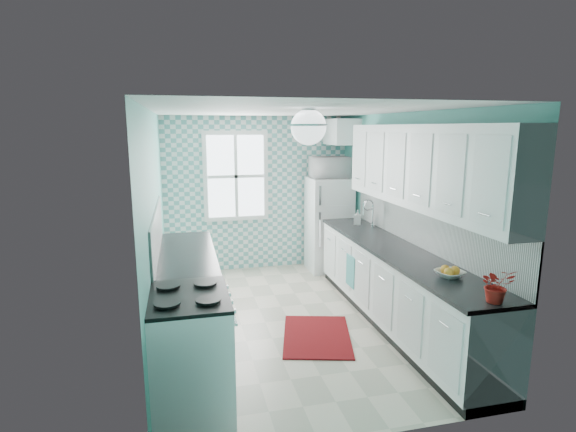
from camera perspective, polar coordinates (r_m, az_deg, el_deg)
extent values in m
cube|color=beige|center=(5.65, 0.10, -13.16)|extent=(3.00, 4.40, 0.02)
cube|color=white|center=(5.15, 0.11, 13.33)|extent=(3.00, 4.40, 0.02)
cube|color=#5AB8AB|center=(7.39, -3.93, 2.85)|extent=(3.00, 0.02, 2.50)
cube|color=#5AB8AB|center=(3.22, 9.49, -8.31)|extent=(3.00, 0.02, 2.50)
cube|color=#5AB8AB|center=(5.12, -16.55, -1.32)|extent=(0.02, 4.40, 2.50)
cube|color=#5AB8AB|center=(5.79, 14.79, 0.19)|extent=(0.02, 4.40, 2.50)
cube|color=#5EA5A3|center=(7.37, -3.90, 2.82)|extent=(3.00, 0.01, 2.50)
cube|color=white|center=(7.26, -6.64, 5.04)|extent=(1.04, 0.05, 1.44)
cube|color=white|center=(7.24, -6.62, 5.02)|extent=(0.90, 0.02, 1.30)
cube|color=white|center=(5.45, 16.53, -1.17)|extent=(0.02, 3.60, 0.51)
cube|color=white|center=(5.06, -16.31, -2.09)|extent=(0.02, 2.15, 0.51)
cube|color=white|center=(5.10, 16.59, 6.03)|extent=(0.33, 3.20, 0.90)
cube|color=white|center=(7.28, 6.80, 10.57)|extent=(0.40, 0.74, 0.40)
cylinder|color=silver|center=(4.37, 2.64, 13.31)|extent=(0.14, 0.14, 0.04)
cylinder|color=silver|center=(4.37, 2.64, 12.39)|extent=(0.02, 0.02, 0.12)
sphere|color=white|center=(4.37, 2.63, 11.21)|extent=(0.34, 0.34, 0.34)
cube|color=white|center=(5.52, 13.47, -8.92)|extent=(0.60, 3.60, 0.90)
cube|color=black|center=(5.37, 13.56, -4.22)|extent=(0.63, 3.60, 0.04)
cube|color=white|center=(5.27, -12.69, -9.87)|extent=(0.60, 2.15, 0.90)
cube|color=black|center=(5.12, -12.75, -4.94)|extent=(0.63, 2.15, 0.04)
cube|color=white|center=(7.37, 5.18, -1.05)|extent=(0.66, 0.63, 1.53)
cube|color=silver|center=(7.00, 6.06, 1.23)|extent=(0.65, 0.01, 0.02)
cube|color=silver|center=(6.88, 4.08, 2.62)|extent=(0.03, 0.03, 0.30)
cube|color=silver|center=(6.98, 4.02, -1.72)|extent=(0.03, 0.03, 0.54)
cube|color=white|center=(3.92, -12.33, -16.62)|extent=(0.65, 0.82, 0.98)
cube|color=black|center=(3.72, -12.64, -9.94)|extent=(0.65, 0.82, 0.03)
cube|color=black|center=(3.91, -7.36, -15.55)|extent=(0.01, 0.54, 0.33)
cube|color=silver|center=(6.30, 9.37, -1.78)|extent=(0.43, 0.36, 0.12)
cylinder|color=silver|center=(6.32, 10.72, 0.06)|extent=(0.02, 0.02, 0.30)
torus|color=silver|center=(6.26, 10.28, 1.74)|extent=(0.16, 0.02, 0.16)
cube|color=maroon|center=(5.24, 3.68, -14.96)|extent=(0.99, 1.21, 0.02)
cube|color=#5CA49B|center=(5.94, 7.95, -6.94)|extent=(0.03, 0.27, 0.41)
imported|color=white|center=(4.50, 19.84, -6.92)|extent=(0.30, 0.30, 0.06)
imported|color=#AE2438|center=(3.98, 24.99, -7.97)|extent=(0.29, 0.26, 0.29)
imported|color=#95AAB0|center=(6.56, 8.82, -0.14)|extent=(0.13, 0.13, 0.21)
imported|color=silver|center=(7.23, 5.31, 6.18)|extent=(0.62, 0.44, 0.33)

